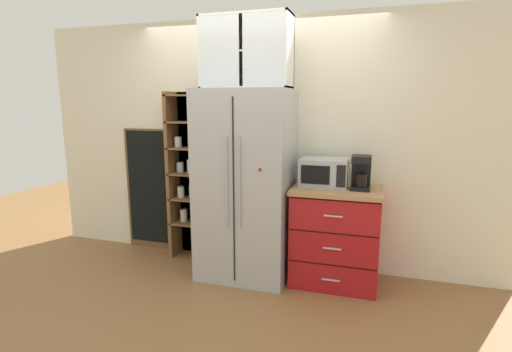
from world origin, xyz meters
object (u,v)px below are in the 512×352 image
Objects in this scene: coffee_maker at (361,172)px; chalkboard_menu at (150,189)px; refrigerator at (246,185)px; mug_red at (338,183)px; microwave at (324,172)px; bottle_green at (338,176)px.

chalkboard_menu is (-2.37, 0.26, -0.38)m from coffee_maker.
coffee_maker is (1.08, 0.07, 0.17)m from refrigerator.
refrigerator is 17.21× the size of mug_red.
microwave is 0.15m from bottle_green.
mug_red is 0.08× the size of chalkboard_menu.
chalkboard_menu is at bearing 173.90° from microwave.
mug_red is (0.87, 0.06, 0.06)m from refrigerator.
coffee_maker is 0.23m from mug_red.
mug_red is at bearing -20.94° from microwave.
coffee_maker is 2.41m from chalkboard_menu.
chalkboard_menu reaches higher than microwave.
refrigerator is at bearing -171.47° from microwave.
bottle_green is at bearing -111.05° from mug_red.
refrigerator reaches higher than chalkboard_menu.
mug_red is at bearing 68.95° from bottle_green.
bottle_green is (0.13, -0.06, -0.02)m from microwave.
refrigerator reaches higher than microwave.
refrigerator is 1.30× the size of chalkboard_menu.
coffee_maker is 2.91× the size of mug_red.
mug_red is 2.20m from chalkboard_menu.
mug_red is (0.14, -0.05, -0.09)m from microwave.
refrigerator is 5.91× the size of coffee_maker.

